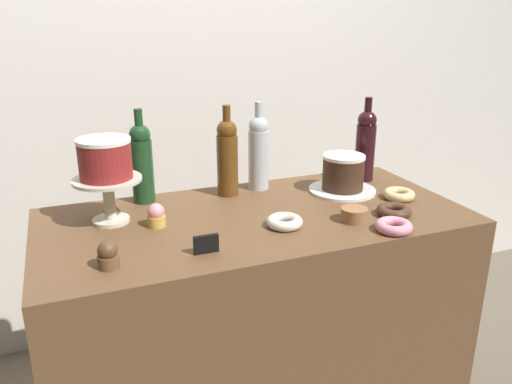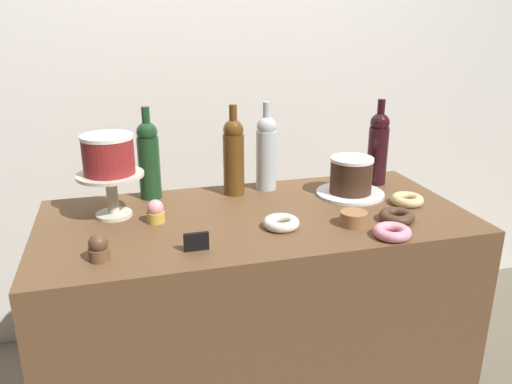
% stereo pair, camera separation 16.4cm
% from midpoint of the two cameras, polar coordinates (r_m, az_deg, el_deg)
% --- Properties ---
extents(back_wall, '(6.00, 0.05, 2.60)m').
position_cam_midpoint_polar(back_wall, '(2.43, -3.80, 13.95)').
color(back_wall, silver).
rests_on(back_wall, ground_plane).
extents(display_counter, '(1.38, 0.66, 0.90)m').
position_cam_midpoint_polar(display_counter, '(1.88, 2.59, -15.52)').
color(display_counter, brown).
rests_on(display_counter, ground_plane).
extents(cake_stand_pedestal, '(0.21, 0.21, 0.15)m').
position_cam_midpoint_polar(cake_stand_pedestal, '(1.66, -13.18, 0.44)').
color(cake_stand_pedestal, beige).
rests_on(cake_stand_pedestal, display_counter).
extents(white_layer_cake, '(0.16, 0.16, 0.12)m').
position_cam_midpoint_polar(white_layer_cake, '(1.63, -13.46, 4.08)').
color(white_layer_cake, maroon).
rests_on(white_layer_cake, cake_stand_pedestal).
extents(silver_serving_platter, '(0.25, 0.25, 0.01)m').
position_cam_midpoint_polar(silver_serving_platter, '(1.90, 12.91, -0.18)').
color(silver_serving_platter, white).
rests_on(silver_serving_platter, display_counter).
extents(chocolate_round_cake, '(0.15, 0.15, 0.13)m').
position_cam_midpoint_polar(chocolate_round_cake, '(1.88, 13.07, 1.83)').
color(chocolate_round_cake, '#3D2619').
rests_on(chocolate_round_cake, silver_serving_platter).
extents(wine_bottle_dark_red, '(0.08, 0.08, 0.33)m').
position_cam_midpoint_polar(wine_bottle_dark_red, '(2.01, 15.77, 4.83)').
color(wine_bottle_dark_red, black).
rests_on(wine_bottle_dark_red, display_counter).
extents(wine_bottle_green, '(0.08, 0.08, 0.33)m').
position_cam_midpoint_polar(wine_bottle_green, '(1.80, -9.37, 3.68)').
color(wine_bottle_green, '#193D1E').
rests_on(wine_bottle_green, display_counter).
extents(wine_bottle_clear, '(0.08, 0.08, 0.33)m').
position_cam_midpoint_polar(wine_bottle_clear, '(1.88, 3.67, 4.52)').
color(wine_bottle_clear, '#B2BCC1').
rests_on(wine_bottle_clear, display_counter).
extents(wine_bottle_amber, '(0.08, 0.08, 0.33)m').
position_cam_midpoint_polar(wine_bottle_amber, '(1.82, 0.06, 4.09)').
color(wine_bottle_amber, '#5B3814').
rests_on(wine_bottle_amber, display_counter).
extents(cupcake_chocolate, '(0.06, 0.06, 0.07)m').
position_cam_midpoint_polar(cupcake_chocolate, '(1.40, -13.99, -6.17)').
color(cupcake_chocolate, brown).
rests_on(cupcake_chocolate, display_counter).
extents(cupcake_strawberry, '(0.06, 0.06, 0.07)m').
position_cam_midpoint_polar(cupcake_strawberry, '(1.61, -8.33, -2.26)').
color(cupcake_strawberry, gold).
rests_on(cupcake_strawberry, display_counter).
extents(donut_glazed, '(0.11, 0.11, 0.03)m').
position_cam_midpoint_polar(donut_glazed, '(1.85, 18.98, -0.86)').
color(donut_glazed, '#E0C17F').
rests_on(donut_glazed, display_counter).
extents(donut_chocolate, '(0.11, 0.11, 0.03)m').
position_cam_midpoint_polar(donut_chocolate, '(1.69, 18.16, -2.65)').
color(donut_chocolate, '#472D1E').
rests_on(donut_chocolate, display_counter).
extents(donut_pink, '(0.11, 0.11, 0.03)m').
position_cam_midpoint_polar(donut_pink, '(1.57, 17.89, -4.34)').
color(donut_pink, pink).
rests_on(donut_pink, display_counter).
extents(donut_sugar, '(0.11, 0.11, 0.03)m').
position_cam_midpoint_polar(donut_sugar, '(1.57, 5.83, -3.51)').
color(donut_sugar, silver).
rests_on(donut_sugar, display_counter).
extents(cookie_stack, '(0.08, 0.08, 0.04)m').
position_cam_midpoint_polar(cookie_stack, '(1.62, 13.71, -2.95)').
color(cookie_stack, olive).
rests_on(cookie_stack, display_counter).
extents(price_sign_chalkboard, '(0.07, 0.01, 0.05)m').
position_cam_midpoint_polar(price_sign_chalkboard, '(1.41, -3.39, -5.63)').
color(price_sign_chalkboard, black).
rests_on(price_sign_chalkboard, display_counter).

